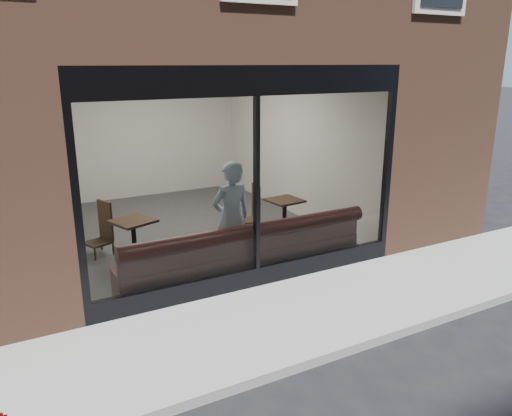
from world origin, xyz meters
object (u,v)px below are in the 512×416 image
person (231,219)px  cafe_chair_left (98,243)px  banquette (244,263)px  cafe_table_left (133,221)px  cafe_chair_right (247,220)px  cafe_table_right (285,200)px

person → cafe_chair_left: 2.55m
banquette → person: person is taller
banquette → cafe_table_left: (-1.36, 1.33, 0.52)m
banquette → cafe_chair_right: size_ratio=9.92×
banquette → person: size_ratio=2.21×
cafe_table_left → cafe_chair_right: 2.49m
cafe_table_right → cafe_chair_right: bearing=127.2°
person → banquette: bearing=112.8°
banquette → cafe_table_right: (1.49, 1.23, 0.52)m
cafe_table_left → cafe_table_right: same height
cafe_chair_left → cafe_table_left: bearing=105.3°
person → cafe_table_left: size_ratio=2.96×
cafe_table_left → cafe_table_right: 2.86m
banquette → cafe_chair_right: bearing=61.4°
cafe_chair_right → person: bearing=64.0°
cafe_chair_right → cafe_table_left: bearing=21.0°
banquette → cafe_chair_left: size_ratio=10.43×
cafe_table_right → cafe_table_left: bearing=178.0°
cafe_table_right → cafe_chair_right: cafe_table_right is taller
banquette → cafe_table_left: size_ratio=6.54×
person → cafe_chair_left: person is taller
banquette → cafe_chair_left: (-1.83, 1.97, 0.01)m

